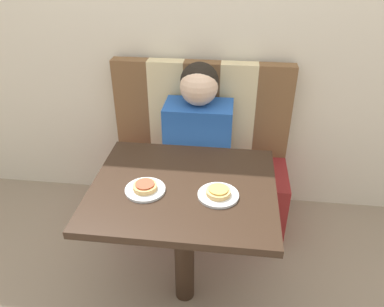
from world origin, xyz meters
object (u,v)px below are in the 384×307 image
object	(u,v)px
plate_right	(218,195)
pizza_left	(145,186)
plate_left	(145,190)
pizza_right	(218,192)
person	(199,119)

from	to	relation	value
plate_right	pizza_left	xyz separation A→B (m)	(-0.32, -0.00, 0.02)
plate_left	pizza_left	xyz separation A→B (m)	(0.00, -0.00, 0.02)
plate_right	pizza_right	size ratio (longest dim) A/B	1.67
person	plate_right	xyz separation A→B (m)	(0.16, -0.70, -0.01)
plate_right	pizza_right	xyz separation A→B (m)	(0.00, -0.00, 0.02)
pizza_left	pizza_right	world-z (taller)	same
person	pizza_left	size ratio (longest dim) A/B	6.17
pizza_left	pizza_right	distance (m)	0.32
plate_right	pizza_left	size ratio (longest dim) A/B	1.67
plate_left	plate_right	xyz separation A→B (m)	(0.32, 0.00, 0.00)
plate_right	pizza_left	world-z (taller)	pizza_left
plate_right	pizza_left	distance (m)	0.32
person	plate_left	size ratio (longest dim) A/B	3.70
plate_right	pizza_right	distance (m)	0.02
person	pizza_right	bearing A→B (deg)	-77.32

